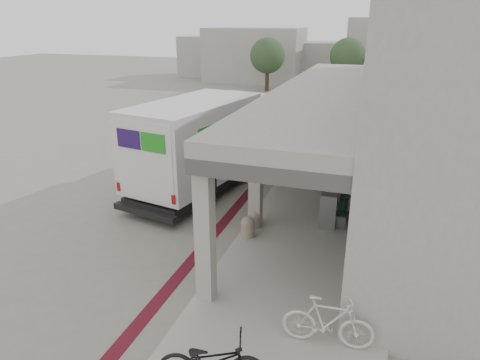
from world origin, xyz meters
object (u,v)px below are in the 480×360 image
(fedex_truck, at_px, (209,140))
(bench, at_px, (341,207))
(bicycle_cream, at_px, (328,322))
(utility_cabinet, at_px, (329,209))

(fedex_truck, bearing_deg, bench, -6.61)
(fedex_truck, distance_m, bicycle_cream, 9.76)
(fedex_truck, xyz_separation_m, bicycle_cream, (5.73, -7.81, -1.21))
(bench, bearing_deg, fedex_truck, 161.02)
(fedex_truck, distance_m, utility_cabinet, 5.70)
(utility_cabinet, xyz_separation_m, bicycle_cream, (0.71, -5.40, -0.01))
(bench, relative_size, bicycle_cream, 1.12)
(fedex_truck, height_order, utility_cabinet, fedex_truck)
(bench, height_order, bicycle_cream, bicycle_cream)
(fedex_truck, relative_size, bench, 4.18)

